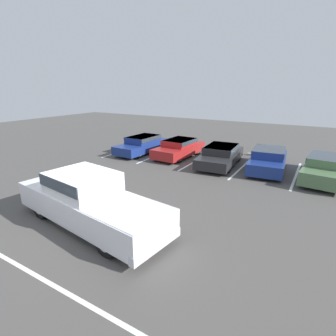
# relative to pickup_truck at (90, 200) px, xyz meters

# --- Properties ---
(ground_plane) EXTENTS (60.00, 60.00, 0.00)m
(ground_plane) POSITION_rel_pickup_truck_xyz_m (-0.20, -0.18, -0.89)
(ground_plane) COLOR #4C4947
(stall_stripe_a) EXTENTS (0.12, 5.18, 0.01)m
(stall_stripe_a) POSITION_rel_pickup_truck_xyz_m (-6.04, 9.26, -0.89)
(stall_stripe_a) COLOR white
(stall_stripe_a) RESTS_ON ground_plane
(stall_stripe_b) EXTENTS (0.12, 5.18, 0.01)m
(stall_stripe_b) POSITION_rel_pickup_truck_xyz_m (-3.15, 9.26, -0.89)
(stall_stripe_b) COLOR white
(stall_stripe_b) RESTS_ON ground_plane
(stall_stripe_c) EXTENTS (0.12, 5.18, 0.01)m
(stall_stripe_c) POSITION_rel_pickup_truck_xyz_m (-0.26, 9.26, -0.89)
(stall_stripe_c) COLOR white
(stall_stripe_c) RESTS_ON ground_plane
(stall_stripe_d) EXTENTS (0.12, 5.18, 0.01)m
(stall_stripe_d) POSITION_rel_pickup_truck_xyz_m (2.63, 9.26, -0.89)
(stall_stripe_d) COLOR white
(stall_stripe_d) RESTS_ON ground_plane
(stall_stripe_e) EXTENTS (0.12, 5.18, 0.01)m
(stall_stripe_e) POSITION_rel_pickup_truck_xyz_m (5.52, 9.26, -0.89)
(stall_stripe_e) COLOR white
(stall_stripe_e) RESTS_ON ground_plane
(aisle_stripe_foreground) EXTENTS (8.22, 0.12, 0.01)m
(aisle_stripe_foreground) POSITION_rel_pickup_truck_xyz_m (-0.00, -2.57, -0.89)
(aisle_stripe_foreground) COLOR white
(aisle_stripe_foreground) RESTS_ON ground_plane
(pickup_truck) EXTENTS (6.24, 2.71, 1.80)m
(pickup_truck) POSITION_rel_pickup_truck_xyz_m (0.00, 0.00, 0.00)
(pickup_truck) COLOR silver
(pickup_truck) RESTS_ON ground_plane
(parked_sedan_a) EXTENTS (1.86, 4.58, 1.18)m
(parked_sedan_a) POSITION_rel_pickup_truck_xyz_m (-4.48, 9.22, -0.26)
(parked_sedan_a) COLOR navy
(parked_sedan_a) RESTS_ON ground_plane
(parked_sedan_b) EXTENTS (1.98, 4.30, 1.17)m
(parked_sedan_b) POSITION_rel_pickup_truck_xyz_m (-1.71, 9.53, -0.27)
(parked_sedan_b) COLOR maroon
(parked_sedan_b) RESTS_ON ground_plane
(parked_sedan_c) EXTENTS (2.18, 4.64, 1.16)m
(parked_sedan_c) POSITION_rel_pickup_truck_xyz_m (1.33, 9.12, -0.26)
(parked_sedan_c) COLOR #232326
(parked_sedan_c) RESTS_ON ground_plane
(parked_sedan_d) EXTENTS (2.17, 4.38, 1.24)m
(parked_sedan_d) POSITION_rel_pickup_truck_xyz_m (3.99, 9.43, -0.24)
(parked_sedan_d) COLOR navy
(parked_sedan_d) RESTS_ON ground_plane
(parked_sedan_e) EXTENTS (2.24, 4.54, 1.25)m
(parked_sedan_e) POSITION_rel_pickup_truck_xyz_m (6.82, 9.19, -0.23)
(parked_sedan_e) COLOR #4C6B47
(parked_sedan_e) RESTS_ON ground_plane
(wheel_stop_curb) EXTENTS (1.79, 0.20, 0.14)m
(wheel_stop_curb) POSITION_rel_pickup_truck_xyz_m (3.04, 12.31, -0.82)
(wheel_stop_curb) COLOR #B7B2A8
(wheel_stop_curb) RESTS_ON ground_plane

